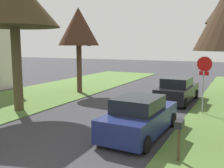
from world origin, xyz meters
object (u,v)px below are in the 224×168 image
parked_sedan_navy (140,117)px  parked_sedan_black (177,91)px  street_tree_left_mid_a (13,1)px  street_tree_left_mid_b (79,27)px  stop_sign_far (204,72)px  curbside_mailbox (179,129)px

parked_sedan_navy → parked_sedan_black: same height
street_tree_left_mid_a → street_tree_left_mid_b: size_ratio=1.15×
stop_sign_far → curbside_mailbox: bearing=-89.1°
street_tree_left_mid_a → curbside_mailbox: (9.23, -2.57, -4.79)m
street_tree_left_mid_a → parked_sedan_navy: 8.95m
curbside_mailbox → parked_sedan_black: bearing=102.5°
street_tree_left_mid_a → parked_sedan_navy: size_ratio=1.62×
curbside_mailbox → street_tree_left_mid_a: bearing=164.5°
street_tree_left_mid_b → curbside_mailbox: size_ratio=4.95×
street_tree_left_mid_a → curbside_mailbox: 10.71m
street_tree_left_mid_b → street_tree_left_mid_a: bearing=-89.5°
stop_sign_far → parked_sedan_black: (-1.85, 2.46, -1.47)m
curbside_mailbox → parked_sedan_navy: bearing=136.5°
street_tree_left_mid_b → parked_sedan_navy: bearing=-43.0°
street_tree_left_mid_b → parked_sedan_black: street_tree_left_mid_b is taller
street_tree_left_mid_b → parked_sedan_navy: (7.35, -6.85, -4.16)m
parked_sedan_navy → street_tree_left_mid_b: bearing=137.0°
stop_sign_far → parked_sedan_black: stop_sign_far is taller
parked_sedan_navy → curbside_mailbox: parked_sedan_navy is taller
stop_sign_far → street_tree_left_mid_b: 9.86m
street_tree_left_mid_a → parked_sedan_navy: (7.30, -0.73, -5.12)m
street_tree_left_mid_a → stop_sign_far: bearing=22.2°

